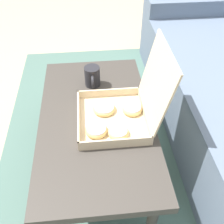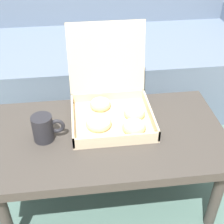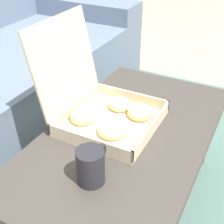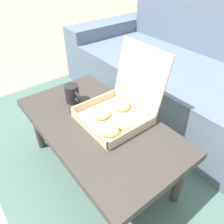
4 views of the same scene
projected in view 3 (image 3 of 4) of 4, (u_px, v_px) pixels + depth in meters
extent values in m
plane|color=tan|center=(106.00, 201.00, 1.32)|extent=(12.00, 12.00, 0.00)
cube|color=#4C6B60|center=(48.00, 176.00, 1.43)|extent=(2.48, 1.90, 0.01)
cube|color=slate|center=(78.00, 35.00, 2.27)|extent=(0.24, 0.90, 0.53)
cube|color=#3D3833|center=(127.00, 138.00, 1.08)|extent=(0.94, 0.52, 0.04)
cylinder|color=#3D3833|center=(204.00, 135.00, 1.42)|extent=(0.04, 0.04, 0.35)
cylinder|color=#3D3833|center=(124.00, 113.00, 1.57)|extent=(0.04, 0.04, 0.35)
cube|color=beige|center=(112.00, 123.00, 1.12)|extent=(0.33, 0.31, 0.01)
cube|color=beige|center=(152.00, 128.00, 1.04)|extent=(0.33, 0.01, 0.04)
cube|color=beige|center=(76.00, 107.00, 1.16)|extent=(0.33, 0.01, 0.04)
cube|color=beige|center=(88.00, 142.00, 0.98)|extent=(0.01, 0.31, 0.04)
cube|color=beige|center=(131.00, 96.00, 1.22)|extent=(0.01, 0.31, 0.04)
cube|color=beige|center=(65.00, 62.00, 1.08)|extent=(0.33, 0.07, 0.30)
torus|color=#E5BC75|center=(119.00, 104.00, 1.19)|extent=(0.09, 0.09, 0.03)
cylinder|color=pink|center=(119.00, 103.00, 1.18)|extent=(0.08, 0.08, 0.01)
torus|color=#E5BC75|center=(112.00, 130.00, 1.05)|extent=(0.10, 0.10, 0.03)
cylinder|color=pink|center=(112.00, 128.00, 1.05)|extent=(0.09, 0.09, 0.01)
torus|color=#E5BC75|center=(140.00, 113.00, 1.14)|extent=(0.09, 0.09, 0.03)
cylinder|color=pink|center=(140.00, 111.00, 1.13)|extent=(0.08, 0.08, 0.01)
torus|color=#E5BC75|center=(82.00, 117.00, 1.11)|extent=(0.09, 0.09, 0.03)
cylinder|color=pink|center=(82.00, 115.00, 1.11)|extent=(0.08, 0.08, 0.01)
cylinder|color=#232328|center=(90.00, 166.00, 0.85)|extent=(0.08, 0.08, 0.11)
torus|color=#232328|center=(100.00, 153.00, 0.89)|extent=(0.06, 0.01, 0.06)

